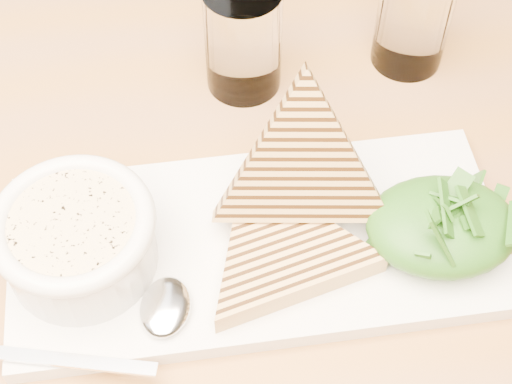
{
  "coord_description": "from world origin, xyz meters",
  "views": [
    {
      "loc": [
        0.14,
        -0.2,
        1.27
      ],
      "look_at": [
        0.16,
        0.14,
        0.8
      ],
      "focal_mm": 55.0,
      "sensor_mm": 36.0,
      "label": 1
    }
  ],
  "objects_px": {
    "table_top": "(195,316)",
    "glass_far": "(414,17)",
    "soup_bowl": "(79,245)",
    "glass_near": "(243,39)",
    "platter": "(257,245)"
  },
  "relations": [
    {
      "from": "soup_bowl",
      "to": "platter",
      "type": "bearing_deg",
      "value": 5.37
    },
    {
      "from": "table_top",
      "to": "glass_far",
      "type": "relative_size",
      "value": 12.67
    },
    {
      "from": "platter",
      "to": "glass_near",
      "type": "relative_size",
      "value": 3.64
    },
    {
      "from": "table_top",
      "to": "platter",
      "type": "height_order",
      "value": "platter"
    },
    {
      "from": "glass_far",
      "to": "platter",
      "type": "bearing_deg",
      "value": -126.12
    },
    {
      "from": "platter",
      "to": "glass_far",
      "type": "height_order",
      "value": "glass_far"
    },
    {
      "from": "glass_near",
      "to": "glass_far",
      "type": "xyz_separation_m",
      "value": [
        0.15,
        0.02,
        -0.0
      ]
    },
    {
      "from": "soup_bowl",
      "to": "glass_near",
      "type": "height_order",
      "value": "glass_near"
    },
    {
      "from": "soup_bowl",
      "to": "glass_near",
      "type": "distance_m",
      "value": 0.23
    },
    {
      "from": "table_top",
      "to": "glass_far",
      "type": "distance_m",
      "value": 0.33
    },
    {
      "from": "glass_near",
      "to": "platter",
      "type": "bearing_deg",
      "value": -89.05
    },
    {
      "from": "platter",
      "to": "glass_near",
      "type": "distance_m",
      "value": 0.19
    },
    {
      "from": "table_top",
      "to": "glass_near",
      "type": "distance_m",
      "value": 0.24
    },
    {
      "from": "table_top",
      "to": "glass_far",
      "type": "bearing_deg",
      "value": 51.33
    },
    {
      "from": "soup_bowl",
      "to": "glass_near",
      "type": "xyz_separation_m",
      "value": [
        0.13,
        0.19,
        0.01
      ]
    }
  ]
}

